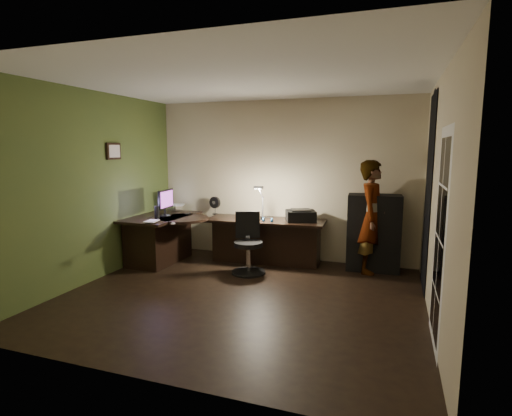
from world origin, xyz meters
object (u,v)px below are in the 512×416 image
(monitor, at_px, (165,207))
(office_chair, at_px, (248,244))
(desk_left, at_px, (161,239))
(desk_right, at_px, (265,241))
(person, at_px, (372,217))
(cabinet, at_px, (374,233))

(monitor, bearing_deg, office_chair, -7.13)
(desk_left, xyz_separation_m, desk_right, (1.66, 0.53, -0.03))
(desk_right, bearing_deg, monitor, -161.46)
(monitor, distance_m, office_chair, 1.54)
(desk_right, relative_size, person, 1.13)
(desk_left, xyz_separation_m, monitor, (0.13, -0.07, 0.57))
(cabinet, height_order, office_chair, cabinet)
(desk_right, xyz_separation_m, cabinet, (1.71, 0.16, 0.23))
(monitor, height_order, office_chair, monitor)
(desk_left, distance_m, monitor, 0.58)
(cabinet, relative_size, person, 0.69)
(cabinet, height_order, monitor, cabinet)
(desk_right, xyz_separation_m, office_chair, (-0.06, -0.64, 0.10))
(desk_left, height_order, desk_right, desk_left)
(desk_left, relative_size, cabinet, 1.14)
(monitor, bearing_deg, desk_left, 147.86)
(cabinet, height_order, person, person)
(desk_right, xyz_separation_m, monitor, (-1.52, -0.60, 0.59))
(person, bearing_deg, office_chair, 120.62)
(cabinet, bearing_deg, monitor, -170.74)
(desk_right, bearing_deg, office_chair, -98.47)
(desk_left, distance_m, desk_right, 1.74)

